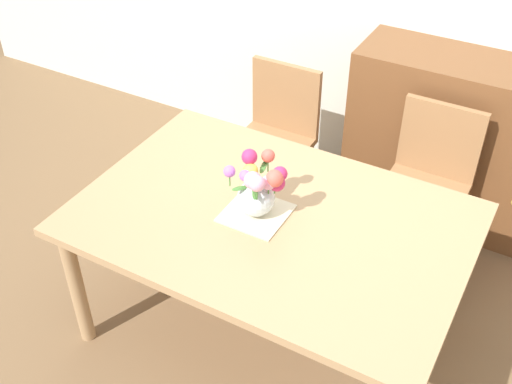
# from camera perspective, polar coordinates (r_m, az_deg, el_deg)

# --- Properties ---
(ground_plane) EXTENTS (12.00, 12.00, 0.00)m
(ground_plane) POSITION_cam_1_polar(r_m,az_deg,el_deg) (3.23, 1.23, -12.14)
(ground_plane) COLOR brown
(dining_table) EXTENTS (1.67, 1.13, 0.73)m
(dining_table) POSITION_cam_1_polar(r_m,az_deg,el_deg) (2.76, 1.42, -3.39)
(dining_table) COLOR tan
(dining_table) RESTS_ON ground_plane
(chair_left) EXTENTS (0.42, 0.42, 0.90)m
(chair_left) POSITION_cam_1_polar(r_m,az_deg,el_deg) (3.66, 1.86, 5.50)
(chair_left) COLOR #9E7047
(chair_left) RESTS_ON ground_plane
(chair_right) EXTENTS (0.42, 0.42, 0.90)m
(chair_right) POSITION_cam_1_polar(r_m,az_deg,el_deg) (3.41, 15.35, 1.33)
(chair_right) COLOR #9E7047
(chair_right) RESTS_ON ground_plane
(dresser) EXTENTS (1.40, 0.47, 1.00)m
(dresser) POSITION_cam_1_polar(r_m,az_deg,el_deg) (3.76, 19.08, 3.87)
(dresser) COLOR brown
(dresser) RESTS_ON ground_plane
(placemat) EXTENTS (0.27, 0.27, 0.01)m
(placemat) POSITION_cam_1_polar(r_m,az_deg,el_deg) (2.72, -0.00, -1.92)
(placemat) COLOR beige
(placemat) RESTS_ON dining_table
(flower_vase) EXTENTS (0.25, 0.25, 0.28)m
(flower_vase) POSITION_cam_1_polar(r_m,az_deg,el_deg) (2.63, 0.21, 0.32)
(flower_vase) COLOR silver
(flower_vase) RESTS_ON placemat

